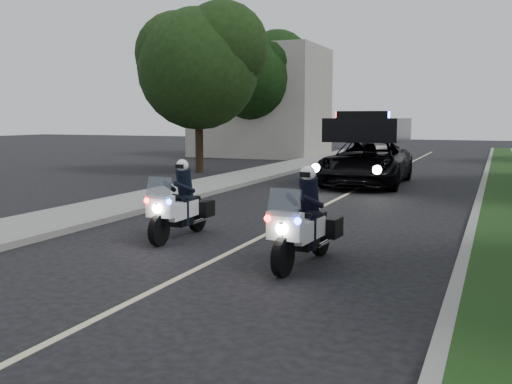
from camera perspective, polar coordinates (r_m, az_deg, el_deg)
ground at (r=10.75m, az=-3.02°, el=-6.20°), size 120.00×120.00×0.00m
curb_right at (r=19.56m, az=21.28°, el=-0.32°), size 0.20×60.00×0.15m
grass_verge at (r=19.55m, az=23.33°, el=-0.42°), size 1.20×60.00×0.16m
curb_left at (r=21.39m, az=-1.23°, el=0.79°), size 0.20×60.00×0.15m
sidewalk_left at (r=21.86m, az=-3.87°, el=0.93°), size 2.00×60.00×0.16m
building_far at (r=38.29m, az=0.47°, el=8.82°), size 8.00×6.00×7.00m
lane_marking at (r=20.09m, az=9.51°, el=0.06°), size 0.12×50.00×0.01m
police_moto_left at (r=12.31m, az=-7.49°, el=-4.51°), size 0.70×1.96×1.66m
police_moto_right at (r=10.07m, az=4.72°, el=-7.14°), size 0.86×2.06×1.71m
police_suv at (r=22.23m, az=10.86°, el=0.72°), size 3.00×6.15×2.95m
bicycle at (r=34.93m, az=10.70°, el=3.09°), size 0.61×1.62×0.84m
cyclist at (r=34.93m, az=10.70°, el=3.09°), size 0.69×0.50×1.81m
tree_left_near at (r=26.85m, az=-5.58°, el=1.94°), size 7.07×7.07×9.13m
tree_left_far at (r=36.68m, az=0.28°, el=3.42°), size 7.33×7.33×9.37m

